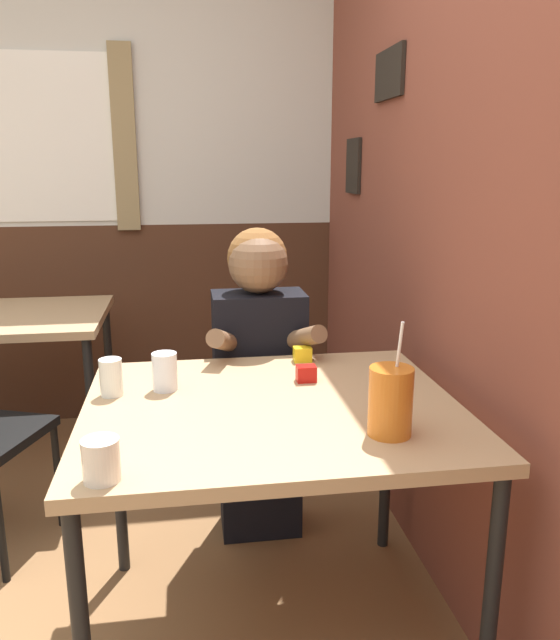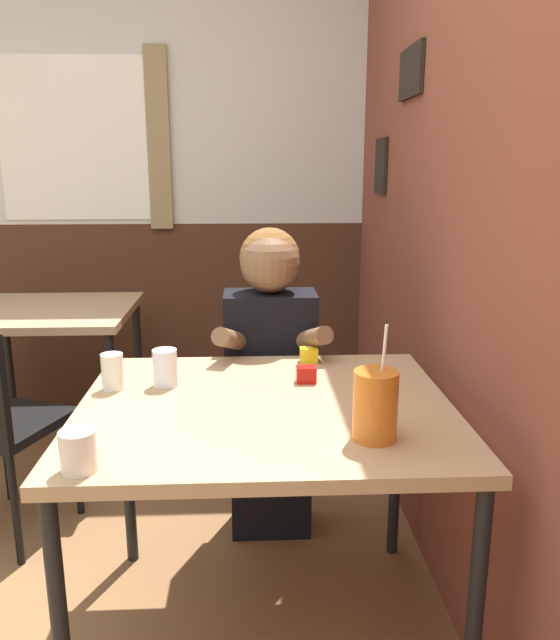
{
  "view_description": "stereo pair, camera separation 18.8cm",
  "coord_description": "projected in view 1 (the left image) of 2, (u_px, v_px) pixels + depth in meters",
  "views": [
    {
      "loc": [
        0.35,
        -1.28,
        1.42
      ],
      "look_at": [
        0.62,
        0.52,
        0.96
      ],
      "focal_mm": 35.0,
      "sensor_mm": 36.0,
      "label": 1
    },
    {
      "loc": [
        0.53,
        -1.3,
        1.42
      ],
      "look_at": [
        0.62,
        0.52,
        0.96
      ],
      "focal_mm": 35.0,
      "sensor_mm": 36.0,
      "label": 2
    }
  ],
  "objects": [
    {
      "name": "background_table",
      "position": [
        20.0,
        333.0,
        2.83
      ],
      "size": [
        0.76,
        0.73,
        0.77
      ],
      "color": "tan",
      "rests_on": "ground_plane"
    },
    {
      "name": "condiment_ketchup",
      "position": [
        306.0,
        374.0,
        1.93
      ],
      "size": [
        0.06,
        0.04,
        0.05
      ],
      "color": "#B7140F",
      "rests_on": "main_table"
    },
    {
      "name": "glass_near_pitcher",
      "position": [
        165.0,
        372.0,
        1.85
      ],
      "size": [
        0.07,
        0.07,
        0.11
      ],
      "color": "silver",
      "rests_on": "main_table"
    },
    {
      "name": "glass_center",
      "position": [
        111.0,
        377.0,
        1.81
      ],
      "size": [
        0.07,
        0.07,
        0.11
      ],
      "color": "silver",
      "rests_on": "main_table"
    },
    {
      "name": "condiment_mustard",
      "position": [
        302.0,
        354.0,
        2.13
      ],
      "size": [
        0.06,
        0.04,
        0.05
      ],
      "color": "yellow",
      "rests_on": "main_table"
    },
    {
      "name": "brick_wall_right",
      "position": [
        403.0,
        183.0,
        2.43
      ],
      "size": [
        0.08,
        4.2,
        2.7
      ],
      "color": "brown",
      "rests_on": "ground_plane"
    },
    {
      "name": "cocktail_pitcher",
      "position": [
        390.0,
        401.0,
        1.53
      ],
      "size": [
        0.11,
        0.11,
        0.29
      ],
      "color": "#C6661E",
      "rests_on": "main_table"
    },
    {
      "name": "back_wall",
      "position": [
        115.0,
        177.0,
        3.34
      ],
      "size": [
        5.33,
        0.09,
        2.7
      ],
      "color": "silver",
      "rests_on": "ground_plane"
    },
    {
      "name": "glass_far_side",
      "position": [
        101.0,
        460.0,
        1.32
      ],
      "size": [
        0.08,
        0.08,
        0.09
      ],
      "color": "silver",
      "rests_on": "main_table"
    },
    {
      "name": "person_seated",
      "position": [
        259.0,
        375.0,
        2.36
      ],
      "size": [
        0.42,
        0.41,
        1.2
      ],
      "color": "black",
      "rests_on": "ground_plane"
    },
    {
      "name": "main_table",
      "position": [
        272.0,
        425.0,
        1.77
      ],
      "size": [
        1.05,
        0.89,
        0.77
      ],
      "color": "tan",
      "rests_on": "ground_plane"
    }
  ]
}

